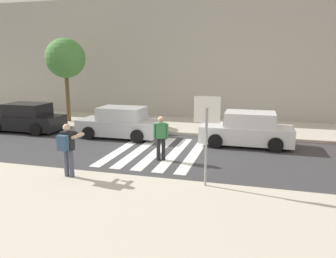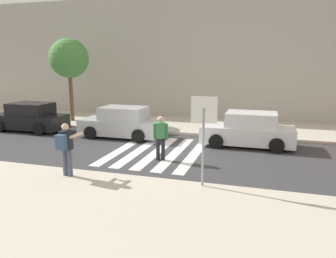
{
  "view_description": "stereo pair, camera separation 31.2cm",
  "coord_description": "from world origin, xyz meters",
  "px_view_note": "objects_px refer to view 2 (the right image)",
  "views": [
    {
      "loc": [
        4.04,
        -12.67,
        3.77
      ],
      "look_at": [
        0.6,
        -0.2,
        1.1
      ],
      "focal_mm": 35.0,
      "sensor_mm": 36.0,
      "label": 1
    },
    {
      "loc": [
        4.34,
        -12.59,
        3.77
      ],
      "look_at": [
        0.6,
        -0.2,
        1.1
      ],
      "focal_mm": 35.0,
      "sensor_mm": 36.0,
      "label": 2
    }
  ],
  "objects_px": {
    "parked_car_silver": "(122,123)",
    "street_tree_west": "(69,59)",
    "parked_car_black": "(30,118)",
    "stop_sign": "(204,122)",
    "photographer_with_backpack": "(66,145)",
    "pedestrian_crossing": "(160,136)",
    "parked_car_white": "(248,130)"
  },
  "relations": [
    {
      "from": "stop_sign",
      "to": "photographer_with_backpack",
      "type": "xyz_separation_m",
      "value": [
        -4.35,
        -0.42,
        -0.92
      ]
    },
    {
      "from": "photographer_with_backpack",
      "to": "parked_car_black",
      "type": "distance_m",
      "value": 8.94
    },
    {
      "from": "pedestrian_crossing",
      "to": "stop_sign",
      "type": "bearing_deg",
      "value": -49.85
    },
    {
      "from": "parked_car_silver",
      "to": "street_tree_west",
      "type": "height_order",
      "value": "street_tree_west"
    },
    {
      "from": "parked_car_silver",
      "to": "street_tree_west",
      "type": "relative_size",
      "value": 0.82
    },
    {
      "from": "photographer_with_backpack",
      "to": "pedestrian_crossing",
      "type": "distance_m",
      "value": 3.7
    },
    {
      "from": "parked_car_black",
      "to": "parked_car_white",
      "type": "xyz_separation_m",
      "value": [
        11.79,
        0.0,
        0.0
      ]
    },
    {
      "from": "street_tree_west",
      "to": "photographer_with_backpack",
      "type": "bearing_deg",
      "value": -58.12
    },
    {
      "from": "photographer_with_backpack",
      "to": "parked_car_silver",
      "type": "height_order",
      "value": "photographer_with_backpack"
    },
    {
      "from": "pedestrian_crossing",
      "to": "parked_car_silver",
      "type": "bearing_deg",
      "value": 133.99
    },
    {
      "from": "photographer_with_backpack",
      "to": "parked_car_silver",
      "type": "distance_m",
      "value": 6.25
    },
    {
      "from": "photographer_with_backpack",
      "to": "pedestrian_crossing",
      "type": "height_order",
      "value": "photographer_with_backpack"
    },
    {
      "from": "photographer_with_backpack",
      "to": "parked_car_white",
      "type": "height_order",
      "value": "photographer_with_backpack"
    },
    {
      "from": "parked_car_black",
      "to": "parked_car_silver",
      "type": "bearing_deg",
      "value": 0.0
    },
    {
      "from": "pedestrian_crossing",
      "to": "parked_car_black",
      "type": "xyz_separation_m",
      "value": [
        -8.66,
        3.21,
        -0.25
      ]
    },
    {
      "from": "photographer_with_backpack",
      "to": "parked_car_white",
      "type": "bearing_deg",
      "value": 49.18
    },
    {
      "from": "stop_sign",
      "to": "parked_car_white",
      "type": "xyz_separation_m",
      "value": [
        0.98,
        5.75,
        -1.36
      ]
    },
    {
      "from": "photographer_with_backpack",
      "to": "parked_car_silver",
      "type": "xyz_separation_m",
      "value": [
        -0.89,
        6.17,
        -0.44
      ]
    },
    {
      "from": "pedestrian_crossing",
      "to": "street_tree_west",
      "type": "height_order",
      "value": "street_tree_west"
    },
    {
      "from": "stop_sign",
      "to": "street_tree_west",
      "type": "bearing_deg",
      "value": 139.32
    },
    {
      "from": "photographer_with_backpack",
      "to": "pedestrian_crossing",
      "type": "xyz_separation_m",
      "value": [
        2.21,
        2.96,
        -0.19
      ]
    },
    {
      "from": "street_tree_west",
      "to": "pedestrian_crossing",
      "type": "bearing_deg",
      "value": -37.58
    },
    {
      "from": "parked_car_black",
      "to": "stop_sign",
      "type": "bearing_deg",
      "value": -28.03
    },
    {
      "from": "photographer_with_backpack",
      "to": "street_tree_west",
      "type": "xyz_separation_m",
      "value": [
        -5.56,
        8.94,
        2.78
      ]
    },
    {
      "from": "stop_sign",
      "to": "parked_car_black",
      "type": "distance_m",
      "value": 12.31
    },
    {
      "from": "pedestrian_crossing",
      "to": "parked_car_black",
      "type": "relative_size",
      "value": 0.42
    },
    {
      "from": "photographer_with_backpack",
      "to": "street_tree_west",
      "type": "relative_size",
      "value": 0.34
    },
    {
      "from": "pedestrian_crossing",
      "to": "parked_car_black",
      "type": "height_order",
      "value": "pedestrian_crossing"
    },
    {
      "from": "stop_sign",
      "to": "parked_car_black",
      "type": "height_order",
      "value": "stop_sign"
    },
    {
      "from": "photographer_with_backpack",
      "to": "parked_car_black",
      "type": "height_order",
      "value": "photographer_with_backpack"
    },
    {
      "from": "parked_car_black",
      "to": "parked_car_white",
      "type": "height_order",
      "value": "same"
    },
    {
      "from": "parked_car_white",
      "to": "street_tree_west",
      "type": "relative_size",
      "value": 0.82
    }
  ]
}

